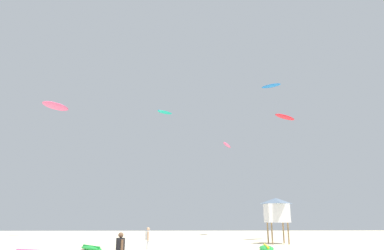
{
  "coord_description": "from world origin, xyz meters",
  "views": [
    {
      "loc": [
        -1.07,
        -11.56,
        2.18
      ],
      "look_at": [
        0.0,
        15.72,
        9.68
      ],
      "focal_mm": 32.22,
      "sensor_mm": 36.0,
      "label": 1
    }
  ],
  "objects_px": {
    "person_midground": "(148,238)",
    "kite_aloft_2": "(285,117)",
    "kite_aloft_1": "(165,112)",
    "lifeguard_tower": "(276,210)",
    "kite_aloft_4": "(271,86)",
    "kite_aloft_3": "(56,106)",
    "person_foreground": "(120,249)",
    "kite_grounded_mid": "(266,248)",
    "kite_aloft_0": "(227,145)",
    "kite_grounded_near": "(91,248)"
  },
  "relations": [
    {
      "from": "lifeguard_tower",
      "to": "kite_aloft_2",
      "type": "xyz_separation_m",
      "value": [
        2.98,
        4.62,
        10.55
      ]
    },
    {
      "from": "kite_grounded_near",
      "to": "kite_aloft_2",
      "type": "xyz_separation_m",
      "value": [
        18.49,
        11.16,
        13.43
      ]
    },
    {
      "from": "person_midground",
      "to": "lifeguard_tower",
      "type": "xyz_separation_m",
      "value": [
        11.3,
        8.34,
        2.08
      ]
    },
    {
      "from": "kite_grounded_near",
      "to": "kite_aloft_2",
      "type": "height_order",
      "value": "kite_aloft_2"
    },
    {
      "from": "person_foreground",
      "to": "person_midground",
      "type": "xyz_separation_m",
      "value": [
        0.38,
        9.3,
        0.01
      ]
    },
    {
      "from": "person_midground",
      "to": "lifeguard_tower",
      "type": "distance_m",
      "value": 14.2
    },
    {
      "from": "person_foreground",
      "to": "kite_aloft_4",
      "type": "distance_m",
      "value": 44.67
    },
    {
      "from": "kite_grounded_near",
      "to": "kite_aloft_2",
      "type": "relative_size",
      "value": 0.87
    },
    {
      "from": "kite_aloft_1",
      "to": "lifeguard_tower",
      "type": "bearing_deg",
      "value": -59.08
    },
    {
      "from": "kite_aloft_1",
      "to": "kite_aloft_2",
      "type": "relative_size",
      "value": 0.78
    },
    {
      "from": "kite_aloft_3",
      "to": "kite_aloft_2",
      "type": "bearing_deg",
      "value": -18.96
    },
    {
      "from": "lifeguard_tower",
      "to": "kite_aloft_4",
      "type": "height_order",
      "value": "kite_aloft_4"
    },
    {
      "from": "person_foreground",
      "to": "kite_aloft_0",
      "type": "xyz_separation_m",
      "value": [
        9.63,
        34.78,
        11.96
      ]
    },
    {
      "from": "kite_aloft_4",
      "to": "kite_aloft_1",
      "type": "bearing_deg",
      "value": 173.94
    },
    {
      "from": "kite_aloft_2",
      "to": "kite_aloft_4",
      "type": "relative_size",
      "value": 1.1
    },
    {
      "from": "kite_aloft_1",
      "to": "kite_aloft_3",
      "type": "relative_size",
      "value": 0.65
    },
    {
      "from": "person_midground",
      "to": "kite_aloft_2",
      "type": "height_order",
      "value": "kite_aloft_2"
    },
    {
      "from": "lifeguard_tower",
      "to": "kite_aloft_3",
      "type": "xyz_separation_m",
      "value": [
        -27.15,
        14.98,
        14.95
      ]
    },
    {
      "from": "person_foreground",
      "to": "kite_aloft_2",
      "type": "xyz_separation_m",
      "value": [
        14.66,
        22.26,
        12.64
      ]
    },
    {
      "from": "person_midground",
      "to": "kite_aloft_1",
      "type": "height_order",
      "value": "kite_aloft_1"
    },
    {
      "from": "kite_grounded_mid",
      "to": "kite_aloft_3",
      "type": "xyz_separation_m",
      "value": [
        -24.22,
        22.23,
        17.81
      ]
    },
    {
      "from": "kite_grounded_mid",
      "to": "person_foreground",
      "type": "bearing_deg",
      "value": -130.12
    },
    {
      "from": "kite_grounded_mid",
      "to": "kite_aloft_2",
      "type": "relative_size",
      "value": 1.05
    },
    {
      "from": "person_midground",
      "to": "kite_aloft_4",
      "type": "height_order",
      "value": "kite_aloft_4"
    },
    {
      "from": "kite_aloft_2",
      "to": "kite_aloft_3",
      "type": "relative_size",
      "value": 0.83
    },
    {
      "from": "kite_grounded_mid",
      "to": "kite_aloft_0",
      "type": "height_order",
      "value": "kite_aloft_0"
    },
    {
      "from": "kite_grounded_near",
      "to": "person_foreground",
      "type": "bearing_deg",
      "value": -71.0
    },
    {
      "from": "lifeguard_tower",
      "to": "kite_aloft_0",
      "type": "relative_size",
      "value": 1.13
    },
    {
      "from": "kite_aloft_1",
      "to": "kite_aloft_3",
      "type": "distance_m",
      "value": 16.2
    },
    {
      "from": "lifeguard_tower",
      "to": "kite_aloft_3",
      "type": "height_order",
      "value": "kite_aloft_3"
    },
    {
      "from": "person_midground",
      "to": "kite_aloft_1",
      "type": "distance_m",
      "value": 32.8
    },
    {
      "from": "person_foreground",
      "to": "kite_aloft_1",
      "type": "relative_size",
      "value": 0.62
    },
    {
      "from": "kite_aloft_0",
      "to": "kite_aloft_4",
      "type": "height_order",
      "value": "kite_aloft_4"
    },
    {
      "from": "person_midground",
      "to": "kite_grounded_near",
      "type": "distance_m",
      "value": 4.64
    },
    {
      "from": "kite_aloft_3",
      "to": "lifeguard_tower",
      "type": "bearing_deg",
      "value": -28.88
    },
    {
      "from": "kite_aloft_0",
      "to": "kite_grounded_mid",
      "type": "bearing_deg",
      "value": -92.07
    },
    {
      "from": "kite_aloft_3",
      "to": "kite_aloft_4",
      "type": "relative_size",
      "value": 1.33
    },
    {
      "from": "kite_grounded_mid",
      "to": "kite_aloft_0",
      "type": "xyz_separation_m",
      "value": [
        0.88,
        24.4,
        12.72
      ]
    },
    {
      "from": "kite_grounded_near",
      "to": "kite_aloft_4",
      "type": "relative_size",
      "value": 0.96
    },
    {
      "from": "kite_grounded_mid",
      "to": "lifeguard_tower",
      "type": "relative_size",
      "value": 0.86
    },
    {
      "from": "kite_grounded_near",
      "to": "kite_aloft_3",
      "type": "relative_size",
      "value": 0.72
    },
    {
      "from": "person_midground",
      "to": "kite_aloft_4",
      "type": "xyz_separation_m",
      "value": [
        16.61,
        25.85,
        21.7
      ]
    },
    {
      "from": "person_midground",
      "to": "kite_aloft_3",
      "type": "height_order",
      "value": "kite_aloft_3"
    },
    {
      "from": "person_foreground",
      "to": "kite_aloft_2",
      "type": "height_order",
      "value": "kite_aloft_2"
    },
    {
      "from": "kite_aloft_2",
      "to": "person_midground",
      "type": "bearing_deg",
      "value": -137.77
    },
    {
      "from": "kite_grounded_mid",
      "to": "kite_aloft_1",
      "type": "height_order",
      "value": "kite_aloft_1"
    },
    {
      "from": "kite_grounded_mid",
      "to": "kite_aloft_4",
      "type": "distance_m",
      "value": 34.45
    },
    {
      "from": "kite_grounded_mid",
      "to": "kite_aloft_2",
      "type": "bearing_deg",
      "value": 63.52
    },
    {
      "from": "kite_aloft_2",
      "to": "kite_aloft_4",
      "type": "height_order",
      "value": "kite_aloft_4"
    },
    {
      "from": "person_midground",
      "to": "kite_aloft_4",
      "type": "relative_size",
      "value": 0.54
    }
  ]
}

